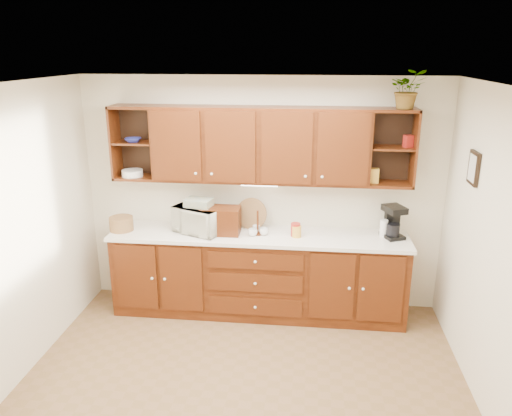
% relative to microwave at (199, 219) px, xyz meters
% --- Properties ---
extents(floor, '(4.00, 4.00, 0.00)m').
position_rel_microwave_xyz_m(floor, '(0.65, -1.44, -1.09)').
color(floor, brown).
rests_on(floor, ground).
extents(ceiling, '(4.00, 4.00, 0.00)m').
position_rel_microwave_xyz_m(ceiling, '(0.65, -1.44, 1.51)').
color(ceiling, white).
rests_on(ceiling, back_wall).
extents(back_wall, '(4.00, 0.00, 4.00)m').
position_rel_microwave_xyz_m(back_wall, '(0.65, 0.31, 0.21)').
color(back_wall, '#EBE2C5').
rests_on(back_wall, floor).
extents(left_wall, '(0.00, 3.50, 3.50)m').
position_rel_microwave_xyz_m(left_wall, '(-1.35, -1.44, 0.21)').
color(left_wall, '#EBE2C5').
rests_on(left_wall, floor).
extents(right_wall, '(0.00, 3.50, 3.50)m').
position_rel_microwave_xyz_m(right_wall, '(2.65, -1.44, 0.21)').
color(right_wall, '#EBE2C5').
rests_on(right_wall, floor).
extents(base_cabinets, '(3.20, 0.60, 0.90)m').
position_rel_microwave_xyz_m(base_cabinets, '(0.65, 0.01, -0.64)').
color(base_cabinets, '#321205').
rests_on(base_cabinets, floor).
extents(countertop, '(3.24, 0.64, 0.04)m').
position_rel_microwave_xyz_m(countertop, '(0.65, -0.00, -0.17)').
color(countertop, white).
rests_on(countertop, base_cabinets).
extents(upper_cabinets, '(3.20, 0.33, 0.80)m').
position_rel_microwave_xyz_m(upper_cabinets, '(0.66, 0.15, 0.81)').
color(upper_cabinets, '#321205').
rests_on(upper_cabinets, back_wall).
extents(undercabinet_light, '(0.40, 0.05, 0.02)m').
position_rel_microwave_xyz_m(undercabinet_light, '(0.65, 0.09, 0.38)').
color(undercabinet_light, white).
rests_on(undercabinet_light, upper_cabinets).
extents(framed_picture, '(0.03, 0.24, 0.30)m').
position_rel_microwave_xyz_m(framed_picture, '(2.63, -0.54, 0.76)').
color(framed_picture, black).
rests_on(framed_picture, right_wall).
extents(wicker_basket, '(0.29, 0.29, 0.15)m').
position_rel_microwave_xyz_m(wicker_basket, '(-0.87, -0.05, -0.07)').
color(wicker_basket, olive).
rests_on(wicker_basket, countertop).
extents(microwave, '(0.62, 0.54, 0.29)m').
position_rel_microwave_xyz_m(microwave, '(0.00, 0.00, 0.00)').
color(microwave, silver).
rests_on(microwave, countertop).
extents(towel_stack, '(0.31, 0.26, 0.08)m').
position_rel_microwave_xyz_m(towel_stack, '(0.00, 0.00, 0.19)').
color(towel_stack, '#D6B564').
rests_on(towel_stack, microwave).
extents(wine_bottle, '(0.08, 0.08, 0.29)m').
position_rel_microwave_xyz_m(wine_bottle, '(-0.15, 0.08, -0.00)').
color(wine_bottle, black).
rests_on(wine_bottle, countertop).
extents(woven_tray, '(0.36, 0.18, 0.35)m').
position_rel_microwave_xyz_m(woven_tray, '(0.55, 0.16, -0.14)').
color(woven_tray, olive).
rests_on(woven_tray, countertop).
extents(bread_box, '(0.42, 0.26, 0.29)m').
position_rel_microwave_xyz_m(bread_box, '(0.24, -0.02, 0.00)').
color(bread_box, '#321205').
rests_on(bread_box, countertop).
extents(mug_tree, '(0.24, 0.24, 0.27)m').
position_rel_microwave_xyz_m(mug_tree, '(0.64, -0.02, -0.10)').
color(mug_tree, '#321205').
rests_on(mug_tree, countertop).
extents(canister_red, '(0.10, 0.10, 0.15)m').
position_rel_microwave_xyz_m(canister_red, '(1.05, -0.02, -0.07)').
color(canister_red, '#A61F18').
rests_on(canister_red, countertop).
extents(canister_white, '(0.11, 0.11, 0.19)m').
position_rel_microwave_xyz_m(canister_white, '(1.99, 0.07, -0.05)').
color(canister_white, white).
rests_on(canister_white, countertop).
extents(canister_yellow, '(0.11, 0.11, 0.12)m').
position_rel_microwave_xyz_m(canister_yellow, '(1.06, -0.04, -0.08)').
color(canister_yellow, gold).
rests_on(canister_yellow, countertop).
extents(coffee_maker, '(0.27, 0.30, 0.35)m').
position_rel_microwave_xyz_m(coffee_maker, '(2.08, 0.07, 0.02)').
color(coffee_maker, black).
rests_on(coffee_maker, countertop).
extents(bowl_stack, '(0.22, 0.22, 0.04)m').
position_rel_microwave_xyz_m(bowl_stack, '(-0.72, 0.11, 0.84)').
color(bowl_stack, navy).
rests_on(bowl_stack, upper_cabinets).
extents(plate_stack, '(0.24, 0.24, 0.07)m').
position_rel_microwave_xyz_m(plate_stack, '(-0.76, 0.11, 0.47)').
color(plate_stack, white).
rests_on(plate_stack, upper_cabinets).
extents(pantry_box_yellow, '(0.09, 0.07, 0.15)m').
position_rel_microwave_xyz_m(pantry_box_yellow, '(1.86, 0.11, 0.51)').
color(pantry_box_yellow, gold).
rests_on(pantry_box_yellow, upper_cabinets).
extents(pantry_box_red, '(0.10, 0.10, 0.12)m').
position_rel_microwave_xyz_m(pantry_box_red, '(2.17, 0.13, 0.88)').
color(pantry_box_red, '#A61F18').
rests_on(pantry_box_red, upper_cabinets).
extents(potted_plant, '(0.35, 0.30, 0.38)m').
position_rel_microwave_xyz_m(potted_plant, '(2.11, 0.08, 1.40)').
color(potted_plant, '#999999').
rests_on(potted_plant, upper_cabinets).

